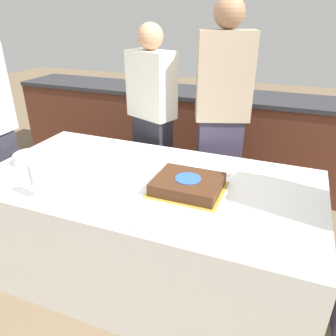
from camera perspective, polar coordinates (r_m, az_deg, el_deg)
ground_plane at (r=2.43m, az=-3.09°, el=-17.53°), size 14.00×14.00×0.00m
back_counter at (r=3.50m, az=7.66°, el=5.51°), size 4.40×0.58×0.92m
dining_table at (r=2.19m, az=-3.32°, el=-10.51°), size 2.05×1.05×0.74m
cake at (r=1.86m, az=3.47°, el=-2.86°), size 0.41×0.35×0.08m
plate_stack at (r=2.37m, az=-22.99°, el=1.55°), size 0.19×0.19×0.07m
wine_glass at (r=1.87m, az=-22.19°, el=-1.22°), size 0.06×0.06×0.20m
side_plate_near_cake at (r=2.12m, az=8.30°, el=-0.31°), size 0.22×0.22×0.00m
utensil_pile at (r=1.58m, az=-3.83°, el=-9.92°), size 0.13×0.09×0.02m
person_cutting_cake at (r=2.50m, az=9.27°, el=8.11°), size 0.43×0.32×1.75m
person_standing_back at (r=2.70m, az=-2.77°, el=7.62°), size 0.43×0.33×1.59m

